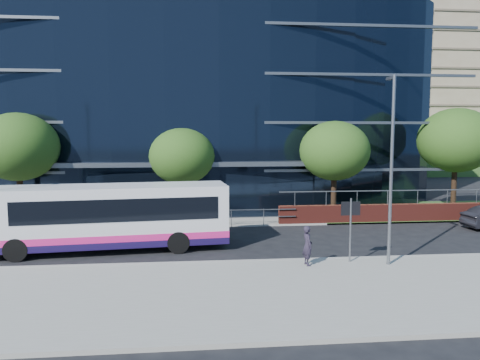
{
  "coord_description": "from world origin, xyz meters",
  "views": [
    {
      "loc": [
        -2.29,
        -21.01,
        5.85
      ],
      "look_at": [
        0.64,
        8.0,
        2.78
      ],
      "focal_mm": 35.0,
      "sensor_mm": 36.0,
      "label": 1
    }
  ],
  "objects": [
    {
      "name": "yellow_line_outer",
      "position": [
        0.0,
        -0.8,
        0.01
      ],
      "size": [
        80.0,
        0.08,
        0.01
      ],
      "primitive_type": "cube",
      "color": "gold",
      "rests_on": "ground"
    },
    {
      "name": "glass_office",
      "position": [
        -4.0,
        20.85,
        8.0
      ],
      "size": [
        44.0,
        23.1,
        16.0
      ],
      "color": "black",
      "rests_on": "ground"
    },
    {
      "name": "pavement_near",
      "position": [
        0.0,
        -5.0,
        0.07
      ],
      "size": [
        80.0,
        8.0,
        0.15
      ],
      "primitive_type": "cube",
      "color": "gray",
      "rests_on": "ground"
    },
    {
      "name": "apartment_block",
      "position": [
        32.0,
        57.21,
        11.11
      ],
      "size": [
        60.0,
        42.0,
        30.0
      ],
      "color": "#2D511E",
      "rests_on": "ground"
    },
    {
      "name": "guard_railings",
      "position": [
        -8.0,
        7.0,
        0.82
      ],
      "size": [
        24.0,
        0.05,
        1.1
      ],
      "color": "slate",
      "rests_on": "ground"
    },
    {
      "name": "tree_far_a",
      "position": [
        -13.0,
        9.0,
        4.86
      ],
      "size": [
        4.95,
        4.95,
        6.98
      ],
      "color": "black",
      "rests_on": "ground"
    },
    {
      "name": "tree_dist_e",
      "position": [
        24.0,
        40.0,
        4.54
      ],
      "size": [
        4.62,
        4.62,
        6.51
      ],
      "color": "black",
      "rests_on": "ground"
    },
    {
      "name": "far_forecourt",
      "position": [
        -6.0,
        11.0,
        0.05
      ],
      "size": [
        50.0,
        8.0,
        0.1
      ],
      "primitive_type": "cube",
      "color": "gray",
      "rests_on": "ground"
    },
    {
      "name": "kerb",
      "position": [
        0.0,
        -1.0,
        0.08
      ],
      "size": [
        80.0,
        0.25,
        0.16
      ],
      "primitive_type": "cube",
      "color": "gray",
      "rests_on": "ground"
    },
    {
      "name": "tree_far_d",
      "position": [
        16.0,
        10.0,
        5.19
      ],
      "size": [
        5.28,
        5.28,
        7.44
      ],
      "color": "black",
      "rests_on": "ground"
    },
    {
      "name": "street_sign",
      "position": [
        4.5,
        -1.59,
        2.15
      ],
      "size": [
        0.85,
        0.09,
        2.8
      ],
      "color": "slate",
      "rests_on": "pavement_near"
    },
    {
      "name": "streetlight_east",
      "position": [
        6.0,
        -2.17,
        4.44
      ],
      "size": [
        0.15,
        0.77,
        8.0
      ],
      "color": "slate",
      "rests_on": "pavement_near"
    },
    {
      "name": "yellow_line_inner",
      "position": [
        0.0,
        -0.65,
        0.01
      ],
      "size": [
        80.0,
        0.08,
        0.01
      ],
      "primitive_type": "cube",
      "color": "gold",
      "rests_on": "ground"
    },
    {
      "name": "tree_far_b",
      "position": [
        -3.0,
        9.5,
        4.21
      ],
      "size": [
        4.29,
        4.29,
        6.05
      ],
      "color": "black",
      "rests_on": "ground"
    },
    {
      "name": "ground",
      "position": [
        0.0,
        0.0,
        0.0
      ],
      "size": [
        200.0,
        200.0,
        0.0
      ],
      "primitive_type": "plane",
      "color": "black",
      "rests_on": "ground"
    },
    {
      "name": "tree_far_c",
      "position": [
        7.0,
        9.0,
        4.54
      ],
      "size": [
        4.62,
        4.62,
        6.51
      ],
      "color": "black",
      "rests_on": "ground"
    },
    {
      "name": "city_bus",
      "position": [
        -6.44,
        1.98,
        1.7
      ],
      "size": [
        12.03,
        3.86,
        3.2
      ],
      "rotation": [
        0.0,
        0.0,
        0.1
      ],
      "color": "silver",
      "rests_on": "ground"
    },
    {
      "name": "pedestrian",
      "position": [
        2.52,
        -1.94,
        1.0
      ],
      "size": [
        0.49,
        0.67,
        1.7
      ],
      "primitive_type": "imported",
      "rotation": [
        0.0,
        0.0,
        1.72
      ],
      "color": "#231D2C",
      "rests_on": "pavement_near"
    }
  ]
}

